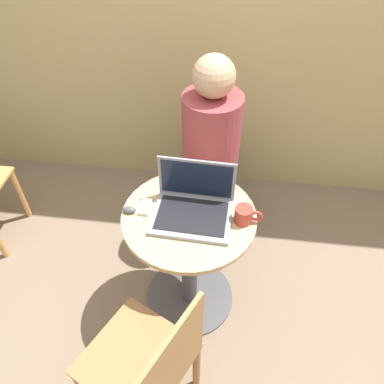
# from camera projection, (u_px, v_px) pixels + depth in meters

# --- Properties ---
(ground_plane) EXTENTS (12.00, 12.00, 0.00)m
(ground_plane) POSITION_uv_depth(u_px,v_px,m) (190.00, 297.00, 2.22)
(ground_plane) COLOR #7F6B56
(back_wall) EXTENTS (7.00, 0.05, 2.60)m
(back_wall) POSITION_uv_depth(u_px,v_px,m) (214.00, 1.00, 2.11)
(back_wall) COLOR tan
(back_wall) RESTS_ON ground_plane
(round_table) EXTENTS (0.63, 0.63, 0.72)m
(round_table) POSITION_uv_depth(u_px,v_px,m) (189.00, 252.00, 1.91)
(round_table) COLOR #4C4C51
(round_table) RESTS_ON ground_plane
(laptop) EXTENTS (0.37, 0.29, 0.23)m
(laptop) POSITION_uv_depth(u_px,v_px,m) (193.00, 205.00, 1.70)
(laptop) COLOR gray
(laptop) RESTS_ON round_table
(cell_phone) EXTENTS (0.05, 0.10, 0.02)m
(cell_phone) POSITION_uv_depth(u_px,v_px,m) (145.00, 207.00, 1.74)
(cell_phone) COLOR silver
(cell_phone) RESTS_ON round_table
(computer_mouse) EXTENTS (0.06, 0.04, 0.03)m
(computer_mouse) POSITION_uv_depth(u_px,v_px,m) (129.00, 210.00, 1.72)
(computer_mouse) COLOR #4C4C51
(computer_mouse) RESTS_ON round_table
(coffee_cup) EXTENTS (0.13, 0.08, 0.08)m
(coffee_cup) POSITION_uv_depth(u_px,v_px,m) (245.00, 215.00, 1.67)
(coffee_cup) COLOR #B2382D
(coffee_cup) RESTS_ON round_table
(chair_empty) EXTENTS (0.53, 0.53, 0.87)m
(chair_empty) POSITION_uv_depth(u_px,v_px,m) (150.00, 366.00, 1.49)
(chair_empty) COLOR #9E7042
(chair_empty) RESTS_ON ground_plane
(person_seated) EXTENTS (0.32, 0.51, 1.24)m
(person_seated) POSITION_uv_depth(u_px,v_px,m) (210.00, 165.00, 2.28)
(person_seated) COLOR #3D4766
(person_seated) RESTS_ON ground_plane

